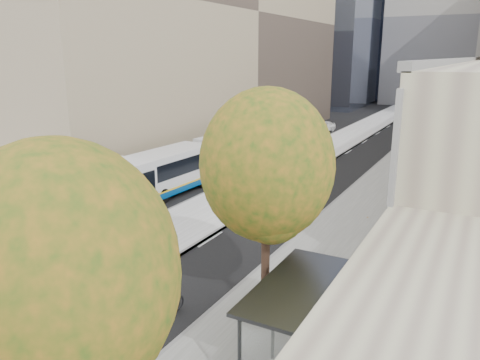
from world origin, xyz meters
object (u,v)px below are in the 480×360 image
Objects in this scene: bus_far at (214,156)px; bus_shelter at (303,300)px; cyclist at (167,297)px; distant_car at (323,127)px.

bus_shelter is at bearing -50.23° from bus_far.
bus_far is at bearing 128.89° from cyclist.
cyclist is at bearing -66.26° from distant_car.
distant_car is (-13.15, 41.08, -1.56)m from bus_shelter.
bus_shelter is at bearing -59.87° from distant_car.
distant_car is at bearing 113.63° from cyclist.
bus_shelter is 0.26× the size of bus_far.
bus_shelter reaches higher than distant_car.
bus_far is at bearing 127.60° from bus_shelter.
bus_far reaches higher than distant_car.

